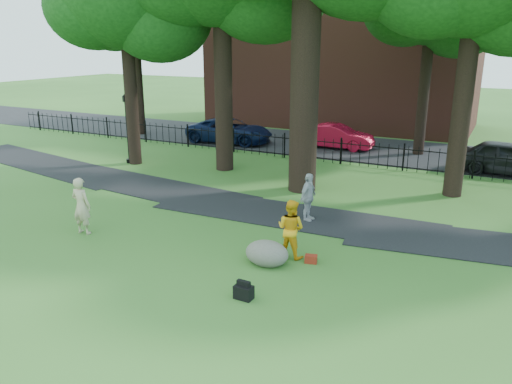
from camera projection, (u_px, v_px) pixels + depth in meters
The scene contains 15 objects.
ground at pixel (209, 252), 14.24m from camera, with size 120.00×120.00×0.00m, color #305A1F.
footpath at pixel (295, 217), 17.13m from camera, with size 36.00×2.60×0.03m, color black.
street at pixel (362, 149), 27.87m from camera, with size 80.00×7.00×0.02m, color black.
iron_fence at pixel (341, 152), 24.29m from camera, with size 44.00×0.04×1.20m.
brick_building at pixel (343, 37), 34.68m from camera, with size 18.00×8.00×12.00m, color brown.
woman at pixel (81, 206), 15.39m from camera, with size 0.66×0.43×1.80m, color #C7B288.
man at pixel (291, 229), 13.74m from camera, with size 0.81×0.63×1.66m, color #ECA313.
pedestrian at pixel (308, 197), 16.51m from camera, with size 0.96×0.40×1.63m, color #ADADB2.
boulder at pixel (267, 251), 13.42m from camera, with size 1.21×0.91×0.71m, color #6D655B.
lamppost at pixel (127, 129), 24.22m from camera, with size 0.34×0.34×3.39m.
backpack at pixel (244, 292), 11.64m from camera, with size 0.44×0.27×0.33m, color black.
red_bag at pixel (311, 259), 13.53m from camera, with size 0.33×0.21×0.22m, color maroon.
red_sedan at pixel (336, 136), 27.79m from camera, with size 1.42×4.09×1.35m, color #B60E29.
navy_van at pixel (230, 131), 29.37m from camera, with size 2.34×5.08×1.41m, color #0C183C.
grey_car at pixel (509, 158), 22.32m from camera, with size 1.79×4.45×1.52m, color black.
Camera 1 is at (7.18, -11.07, 5.79)m, focal length 35.00 mm.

